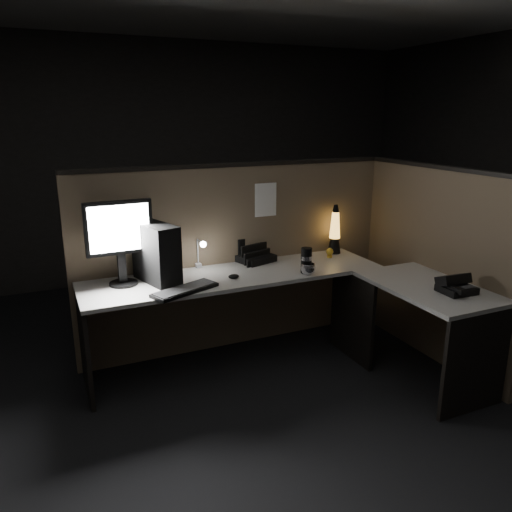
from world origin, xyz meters
name	(u,v)px	position (x,y,z in m)	size (l,w,h in m)	color
floor	(288,394)	(0.00, 0.00, 0.00)	(6.00, 6.00, 0.00)	black
room_shell	(293,161)	(0.00, 0.00, 1.62)	(6.00, 6.00, 6.00)	silver
partition_back	(238,258)	(0.00, 0.93, 0.75)	(2.66, 0.06, 1.50)	brown
partition_right	(434,266)	(1.33, 0.10, 0.75)	(0.06, 1.66, 1.50)	brown
desk	(295,301)	(0.18, 0.25, 0.58)	(2.60, 1.60, 0.73)	beige
pc_tower	(156,253)	(-0.73, 0.68, 0.94)	(0.18, 0.40, 0.42)	black
monitor	(120,235)	(-0.97, 0.71, 1.09)	(0.47, 0.20, 0.60)	black
keyboard	(185,290)	(-0.61, 0.38, 0.74)	(0.48, 0.16, 0.02)	black
mouse	(234,276)	(-0.20, 0.51, 0.75)	(0.08, 0.06, 0.03)	black
clip_lamp	(201,252)	(-0.36, 0.81, 0.87)	(0.05, 0.19, 0.24)	silver
organizer	(255,255)	(0.12, 0.86, 0.78)	(0.33, 0.31, 0.21)	black
lava_lamp	(335,233)	(0.85, 0.80, 0.91)	(0.11, 0.11, 0.42)	black
travel_mug	(306,260)	(0.35, 0.41, 0.83)	(0.09, 0.09, 0.20)	black
steel_mug	(308,269)	(0.34, 0.36, 0.77)	(0.11, 0.11, 0.09)	silver
figurine	(330,252)	(0.74, 0.69, 0.78)	(0.06, 0.06, 0.06)	yellow
pinned_paper	(266,200)	(0.24, 0.90, 1.23)	(0.19, 0.00, 0.27)	white
desk_phone	(455,285)	(1.06, -0.38, 0.78)	(0.23, 0.24, 0.13)	black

